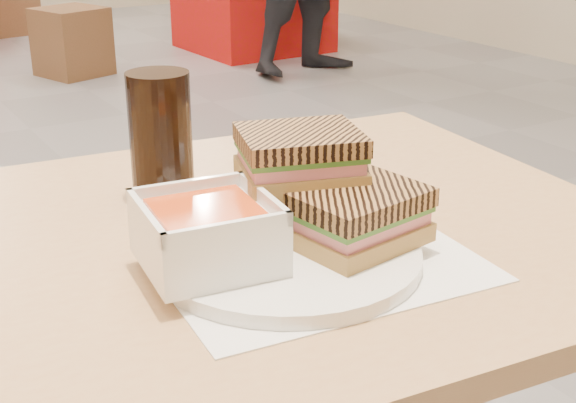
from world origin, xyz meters
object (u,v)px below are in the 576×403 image
cola_glass (161,139)px  bg_chair_2r (3,2)px  plate (288,256)px  bg_chair_1l (72,42)px  soup_bowl (208,235)px  main_table (123,347)px  bg_chair_1r (304,13)px  panini_lower (356,215)px

cola_glass → bg_chair_2r: (1.08, 5.85, -0.59)m
plate → bg_chair_2r: (1.05, 6.08, -0.51)m
cola_glass → bg_chair_1l: bearing=75.0°
soup_bowl → bg_chair_1l: bearing=75.2°
main_table → bg_chair_1r: (3.08, 4.46, -0.43)m
bg_chair_2r → bg_chair_1r: bearing=-38.8°
plate → main_table: bearing=141.9°
soup_bowl → cola_glass: bearing=78.3°
bg_chair_1l → bg_chair_1r: (1.88, 0.26, -0.00)m
main_table → bg_chair_1l: 4.39m
soup_bowl → bg_chair_2r: size_ratio=0.28×
cola_glass → bg_chair_2r: bearing=79.5°
plate → cola_glass: cola_glass is taller
main_table → panini_lower: panini_lower is taller
plate → bg_chair_1r: plate is taller
soup_bowl → panini_lower: size_ratio=0.95×
main_table → bg_chair_1r: size_ratio=2.89×
soup_bowl → bg_chair_1r: 5.50m
cola_glass → plate: bearing=-80.4°
cola_glass → bg_chair_1l: 4.27m
panini_lower → bg_chair_2r: (0.97, 6.10, -0.55)m
cola_glass → bg_chair_2r: cola_glass is taller
panini_lower → cola_glass: 0.28m
cola_glass → soup_bowl: bearing=-101.7°
panini_lower → cola_glass: bearing=113.7°
panini_lower → bg_chair_1r: panini_lower is taller
soup_bowl → bg_chair_2r: bearing=79.5°
bg_chair_1l → bg_chair_1r: 1.90m
plate → bg_chair_2r: bearing=80.2°
plate → cola_glass: bearing=99.6°
plate → cola_glass: 0.25m
soup_bowl → bg_chair_1r: bearing=56.5°
panini_lower → plate: bearing=164.2°
bg_chair_1l → bg_chair_1r: bg_chair_1l is taller
panini_lower → bg_chair_1r: (2.86, 4.59, -0.59)m
soup_bowl → bg_chair_1l: size_ratio=0.30×
main_table → plate: plate is taller
soup_bowl → bg_chair_1l: soup_bowl is taller
main_table → plate: bearing=-38.1°
cola_glass → bg_chair_1l: size_ratio=0.35×
main_table → soup_bowl: size_ratio=8.96×
soup_bowl → main_table: bearing=121.6°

